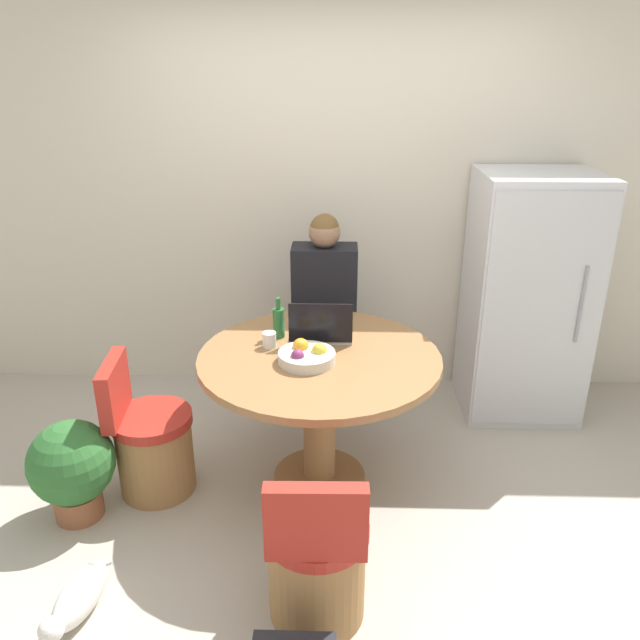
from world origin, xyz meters
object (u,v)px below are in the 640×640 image
(chair_left_side, at_px, (151,446))
(fruit_bowl, at_px, (307,356))
(dining_table, at_px, (319,389))
(bottle, at_px, (279,322))
(potted_plant, at_px, (72,466))
(person_seated, at_px, (324,306))
(refrigerator, at_px, (527,297))
(laptop, at_px, (321,331))
(cat, at_px, (78,598))
(chair_near_camera, at_px, (317,564))

(chair_left_side, relative_size, fruit_bowl, 2.71)
(dining_table, relative_size, chair_left_side, 1.61)
(dining_table, bearing_deg, bottle, 135.94)
(chair_left_side, distance_m, potted_plant, 0.40)
(person_seated, bearing_deg, fruit_bowl, 85.85)
(refrigerator, bearing_deg, person_seated, -178.67)
(person_seated, xyz_separation_m, laptop, (-0.00, -0.64, 0.11))
(dining_table, height_order, bottle, bottle)
(refrigerator, height_order, potted_plant, refrigerator)
(person_seated, height_order, potted_plant, person_seated)
(dining_table, bearing_deg, cat, -136.69)
(refrigerator, distance_m, laptop, 1.44)
(dining_table, relative_size, cat, 2.55)
(refrigerator, xyz_separation_m, cat, (-2.26, -1.80, -0.69))
(chair_left_side, height_order, bottle, bottle)
(cat, bearing_deg, person_seated, 160.46)
(potted_plant, bearing_deg, cat, -68.83)
(refrigerator, height_order, bottle, refrigerator)
(dining_table, xyz_separation_m, chair_near_camera, (0.02, -0.89, -0.31))
(refrigerator, relative_size, bottle, 6.95)
(person_seated, relative_size, fruit_bowl, 4.64)
(dining_table, distance_m, laptop, 0.31)
(laptop, relative_size, fruit_bowl, 1.17)
(refrigerator, xyz_separation_m, laptop, (-1.28, -0.67, 0.05))
(chair_left_side, xyz_separation_m, bottle, (0.67, 0.30, 0.59))
(cat, height_order, potted_plant, potted_plant)
(chair_near_camera, height_order, bottle, bottle)
(person_seated, bearing_deg, chair_left_side, 45.81)
(chair_near_camera, bearing_deg, laptop, -90.32)
(refrigerator, distance_m, dining_table, 1.56)
(fruit_bowl, bearing_deg, cat, -137.48)
(chair_near_camera, distance_m, cat, 1.01)
(refrigerator, distance_m, person_seated, 1.28)
(bottle, bearing_deg, dining_table, -44.06)
(refrigerator, xyz_separation_m, dining_table, (-1.28, -0.87, -0.19))
(dining_table, bearing_deg, person_seated, 89.57)
(chair_left_side, xyz_separation_m, person_seated, (0.90, 0.92, 0.44))
(chair_left_side, relative_size, bottle, 3.44)
(potted_plant, bearing_deg, dining_table, 14.29)
(bottle, height_order, cat, bottle)
(person_seated, bearing_deg, cat, 60.80)
(dining_table, xyz_separation_m, fruit_bowl, (-0.06, -0.08, 0.23))
(cat, bearing_deg, bottle, 156.15)
(refrigerator, xyz_separation_m, potted_plant, (-2.50, -1.18, -0.48))
(chair_near_camera, relative_size, chair_left_side, 1.00)
(chair_near_camera, height_order, person_seated, person_seated)
(potted_plant, bearing_deg, laptop, 22.71)
(fruit_bowl, relative_size, bottle, 1.27)
(dining_table, distance_m, chair_left_side, 0.95)
(fruit_bowl, relative_size, cat, 0.58)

